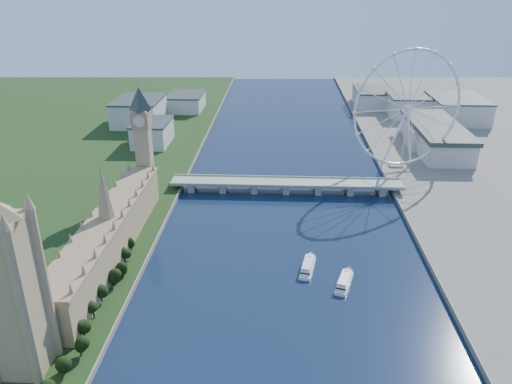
# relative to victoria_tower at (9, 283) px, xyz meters

# --- Properties ---
(tree_row) EXTENTS (7.41, 215.41, 18.75)m
(tree_row) POSITION_rel_victoria_tower_xyz_m (22.00, 19.00, -45.82)
(tree_row) COLOR black
(tree_row) RESTS_ON ground
(victoria_tower) EXTENTS (28.16, 28.16, 112.00)m
(victoria_tower) POSITION_rel_victoria_tower_xyz_m (0.00, 0.00, 0.00)
(victoria_tower) COLOR tan
(victoria_tower) RESTS_ON ground
(parliament_range) EXTENTS (24.00, 200.00, 70.00)m
(parliament_range) POSITION_rel_victoria_tower_xyz_m (7.00, 115.00, -36.01)
(parliament_range) COLOR tan
(parliament_range) RESTS_ON ground
(big_ben) EXTENTS (20.02, 20.02, 110.00)m
(big_ben) POSITION_rel_victoria_tower_xyz_m (7.00, 223.00, 12.08)
(big_ben) COLOR tan
(big_ben) RESTS_ON ground
(westminster_bridge) EXTENTS (220.00, 22.00, 9.50)m
(westminster_bridge) POSITION_rel_victoria_tower_xyz_m (135.00, 245.00, -47.86)
(westminster_bridge) COLOR gray
(westminster_bridge) RESTS_ON ground
(london_eye) EXTENTS (113.60, 39.12, 124.30)m
(london_eye) POSITION_rel_victoria_tower_xyz_m (254.98, 300.08, 13.03)
(london_eye) COLOR silver
(london_eye) RESTS_ON ground
(county_hall) EXTENTS (54.00, 144.00, 35.00)m
(county_hall) POSITION_rel_victoria_tower_xyz_m (310.00, 375.00, -54.49)
(county_hall) COLOR beige
(county_hall) RESTS_ON ground
(city_skyline) EXTENTS (505.00, 280.00, 32.00)m
(city_skyline) POSITION_rel_victoria_tower_xyz_m (174.22, 505.08, -37.53)
(city_skyline) COLOR beige
(city_skyline) RESTS_ON ground
(tour_boat_near) EXTENTS (14.11, 32.76, 7.04)m
(tour_boat_near) POSITION_rel_victoria_tower_xyz_m (149.29, 105.60, -54.49)
(tour_boat_near) COLOR silver
(tour_boat_near) RESTS_ON ground
(tour_boat_far) EXTENTS (17.01, 31.78, 6.83)m
(tour_boat_far) POSITION_rel_victoria_tower_xyz_m (172.72, 88.02, -54.49)
(tour_boat_far) COLOR beige
(tour_boat_far) RESTS_ON ground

